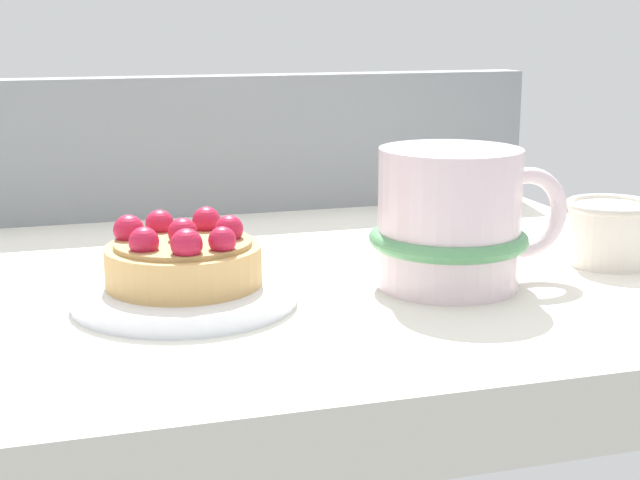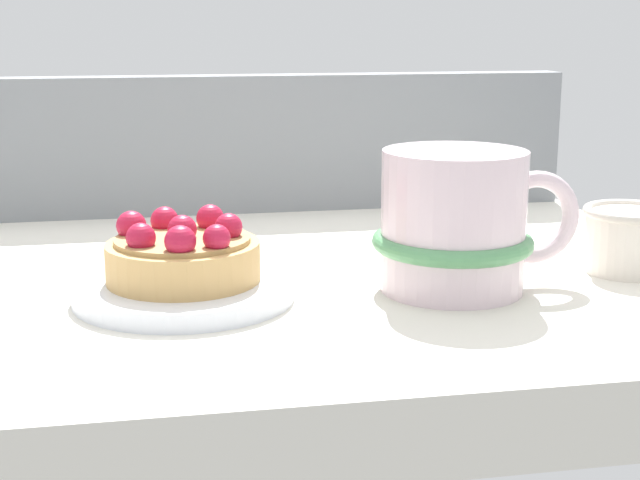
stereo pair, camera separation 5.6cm
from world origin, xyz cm
name	(u,v)px [view 2 (the right image)]	position (x,y,z in cm)	size (l,w,h in cm)	color
ground_plane	(223,305)	(0.00, 0.00, -2.09)	(64.18, 43.51, 4.18)	silver
window_rail_back	(199,145)	(0.00, 20.23, 5.72)	(62.90, 3.05, 11.43)	gray
dessert_plate	(184,290)	(-2.67, -5.01, 0.54)	(12.99, 12.99, 1.15)	silver
raspberry_tart	(183,255)	(-2.69, -5.00, 2.70)	(8.99, 8.99, 3.97)	tan
coffee_mug	(457,223)	(13.62, -6.04, 4.11)	(12.94, 9.73, 8.54)	silver
sugar_bowl	(630,237)	(26.01, -4.26, 2.29)	(6.13, 6.13, 4.28)	silver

